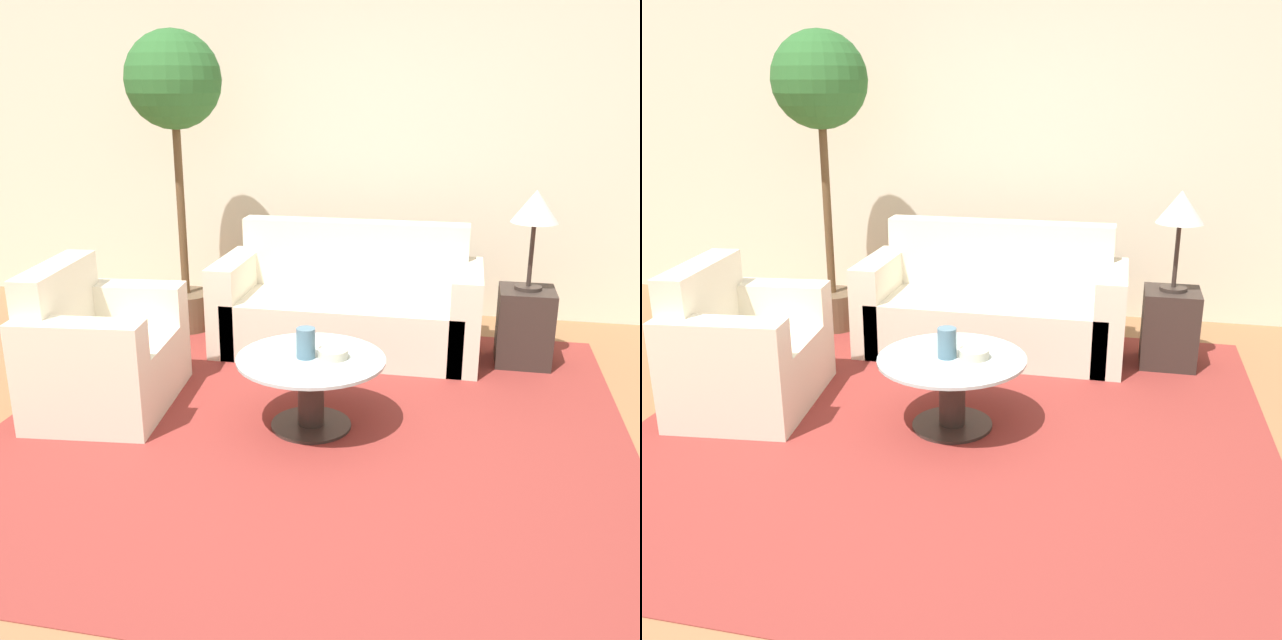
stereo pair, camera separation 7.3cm
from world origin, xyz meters
TOP-DOWN VIEW (x-y plane):
  - ground_plane at (0.00, 0.00)m, footprint 14.00×14.00m
  - wall_back at (0.00, 2.93)m, footprint 10.00×0.06m
  - rug at (0.12, 0.64)m, footprint 3.47×3.43m
  - sofa_main at (0.12, 1.94)m, footprint 1.84×0.78m
  - armchair at (-1.17, 0.69)m, footprint 0.82×1.03m
  - coffee_table at (0.12, 0.64)m, footprint 0.82×0.82m
  - side_table at (1.34, 1.88)m, footprint 0.37×0.37m
  - table_lamp at (1.34, 1.88)m, footprint 0.31×0.31m
  - potted_plant at (-1.19, 2.12)m, footprint 0.69×0.69m
  - vase at (0.10, 0.64)m, footprint 0.10×0.10m
  - bowl at (0.24, 0.66)m, footprint 0.16×0.16m

SIDE VIEW (x-z plane):
  - ground_plane at x=0.00m, z-range 0.00..0.00m
  - rug at x=0.12m, z-range 0.00..0.01m
  - side_table at x=1.34m, z-range 0.00..0.53m
  - coffee_table at x=0.12m, z-range 0.06..0.48m
  - sofa_main at x=0.12m, z-range -0.15..0.74m
  - armchair at x=-1.17m, z-range -0.13..0.72m
  - bowl at x=0.24m, z-range 0.42..0.47m
  - vase at x=0.10m, z-range 0.42..0.58m
  - table_lamp at x=1.34m, z-range 0.72..1.39m
  - wall_back at x=0.00m, z-range 0.00..2.60m
  - potted_plant at x=-1.19m, z-range 0.54..2.74m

